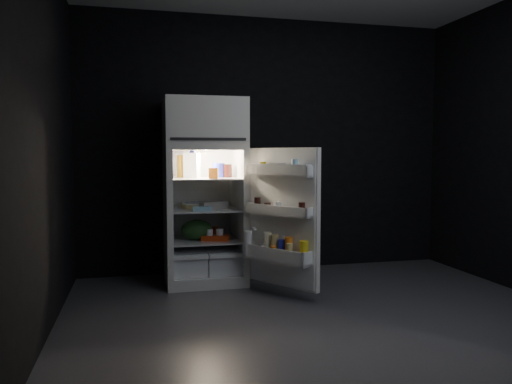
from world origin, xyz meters
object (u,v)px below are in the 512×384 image
object	(u,v)px
refrigerator	(204,185)
egg_carton	(214,205)
yogurt_tray	(216,238)
fridge_door	(281,219)
milk_jug	(192,165)

from	to	relation	value
refrigerator	egg_carton	size ratio (longest dim) A/B	6.62
yogurt_tray	fridge_door	bearing A→B (deg)	-31.10
refrigerator	milk_jug	world-z (taller)	refrigerator
refrigerator	milk_jug	distance (m)	0.22
fridge_door	milk_jug	xyz separation A→B (m)	(-0.70, 0.68, 0.46)
milk_jug	egg_carton	world-z (taller)	milk_jug
fridge_door	yogurt_tray	xyz separation A→B (m)	(-0.50, 0.55, -0.23)
refrigerator	egg_carton	world-z (taller)	refrigerator
fridge_door	refrigerator	bearing A→B (deg)	130.48
milk_jug	egg_carton	size ratio (longest dim) A/B	0.89
milk_jug	egg_carton	xyz separation A→B (m)	(0.20, -0.09, -0.38)
yogurt_tray	egg_carton	bearing A→B (deg)	118.32
milk_jug	yogurt_tray	world-z (taller)	milk_jug
fridge_door	egg_carton	world-z (taller)	fridge_door
refrigerator	yogurt_tray	xyz separation A→B (m)	(0.09, -0.14, -0.50)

